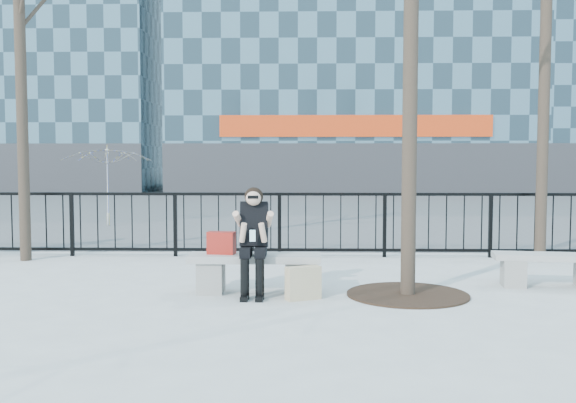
{
  "coord_description": "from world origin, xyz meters",
  "views": [
    {
      "loc": [
        0.62,
        -7.95,
        1.68
      ],
      "look_at": [
        0.4,
        0.8,
        1.1
      ],
      "focal_mm": 40.0,
      "sensor_mm": 36.0,
      "label": 1
    }
  ],
  "objects": [
    {
      "name": "shopping_bag",
      "position": [
        0.61,
        -0.36,
        0.2
      ],
      "size": [
        0.45,
        0.32,
        0.4
      ],
      "primitive_type": "cube",
      "rotation": [
        0.0,
        0.0,
        0.44
      ],
      "color": "beige",
      "rests_on": "ground"
    },
    {
      "name": "bench_main",
      "position": [
        0.0,
        0.0,
        0.3
      ],
      "size": [
        1.65,
        0.46,
        0.49
      ],
      "color": "slate",
      "rests_on": "ground"
    },
    {
      "name": "street_surface",
      "position": [
        0.0,
        15.0,
        0.0
      ],
      "size": [
        60.0,
        23.0,
        0.01
      ],
      "primitive_type": "cube",
      "color": "#474747",
      "rests_on": "ground"
    },
    {
      "name": "tree_grate",
      "position": [
        1.9,
        -0.1,
        0.01
      ],
      "size": [
        1.5,
        1.5,
        0.02
      ],
      "primitive_type": "cylinder",
      "color": "black",
      "rests_on": "ground"
    },
    {
      "name": "seated_woman",
      "position": [
        0.0,
        -0.16,
        0.67
      ],
      "size": [
        0.5,
        0.64,
        1.34
      ],
      "color": "black",
      "rests_on": "ground"
    },
    {
      "name": "bench_second",
      "position": [
        3.87,
        0.5,
        0.27
      ],
      "size": [
        1.47,
        0.41,
        0.44
      ],
      "rotation": [
        0.0,
        0.0,
        -0.12
      ],
      "color": "slate",
      "rests_on": "ground"
    },
    {
      "name": "vendor_umbrella",
      "position": [
        -4.29,
        7.87,
        1.01
      ],
      "size": [
        2.6,
        2.63,
        2.03
      ],
      "primitive_type": "imported",
      "rotation": [
        0.0,
        0.0,
        -0.19
      ],
      "color": "yellow",
      "rests_on": "ground"
    },
    {
      "name": "handbag",
      "position": [
        -0.42,
        0.02,
        0.63
      ],
      "size": [
        0.36,
        0.21,
        0.28
      ],
      "primitive_type": "cube",
      "rotation": [
        0.0,
        0.0,
        -0.17
      ],
      "color": "maroon",
      "rests_on": "bench_main"
    },
    {
      "name": "railing",
      "position": [
        0.0,
        3.0,
        0.55
      ],
      "size": [
        14.0,
        0.06,
        1.1
      ],
      "color": "black",
      "rests_on": "ground"
    },
    {
      "name": "ground",
      "position": [
        0.0,
        0.0,
        0.0
      ],
      "size": [
        120.0,
        120.0,
        0.0
      ],
      "primitive_type": "plane",
      "color": "#A3A39E",
      "rests_on": "ground"
    }
  ]
}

